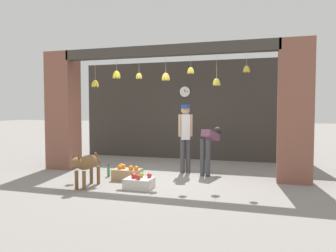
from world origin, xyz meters
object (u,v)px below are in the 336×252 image
at_px(water_bottle, 108,171).
at_px(wall_clock, 185,92).
at_px(fruit_crate_oranges, 127,174).
at_px(fruit_crate_apples, 139,182).
at_px(worker_stooping, 210,143).
at_px(dog, 86,164).
at_px(shopkeeper, 185,133).

xyz_separation_m(water_bottle, wall_clock, (1.03, 3.06, 1.94)).
distance_m(fruit_crate_oranges, fruit_crate_apples, 0.81).
height_order(worker_stooping, fruit_crate_apples, worker_stooping).
bearing_deg(fruit_crate_oranges, dog, -121.27).
bearing_deg(fruit_crate_oranges, wall_clock, 81.71).
height_order(worker_stooping, wall_clock, wall_clock).
height_order(shopkeeper, wall_clock, wall_clock).
height_order(shopkeeper, fruit_crate_oranges, shopkeeper).
distance_m(worker_stooping, wall_clock, 2.76).
relative_size(fruit_crate_apples, water_bottle, 1.88).
distance_m(shopkeeper, water_bottle, 2.02).
distance_m(dog, shopkeeper, 2.55).
height_order(water_bottle, wall_clock, wall_clock).
xyz_separation_m(dog, worker_stooping, (2.12, 1.97, 0.27)).
relative_size(fruit_crate_oranges, wall_clock, 1.78).
bearing_deg(fruit_crate_apples, shopkeeper, 74.32).
xyz_separation_m(dog, shopkeeper, (1.53, 1.98, 0.50)).
bearing_deg(fruit_crate_apples, fruit_crate_oranges, 130.44).
height_order(fruit_crate_oranges, water_bottle, fruit_crate_oranges).
distance_m(fruit_crate_oranges, wall_clock, 3.83).
distance_m(shopkeeper, fruit_crate_oranges, 1.75).
bearing_deg(worker_stooping, shopkeeper, -165.15).
bearing_deg(water_bottle, dog, -87.02).
bearing_deg(dog, water_bottle, -175.52).
relative_size(worker_stooping, wall_clock, 3.28).
height_order(shopkeeper, fruit_crate_apples, shopkeeper).
relative_size(water_bottle, wall_clock, 0.84).
distance_m(shopkeeper, wall_clock, 2.45).
bearing_deg(worker_stooping, water_bottle, -141.28).
bearing_deg(fruit_crate_apples, water_bottle, 142.75).
bearing_deg(fruit_crate_oranges, worker_stooping, 35.14).
bearing_deg(dog, worker_stooping, 134.38).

